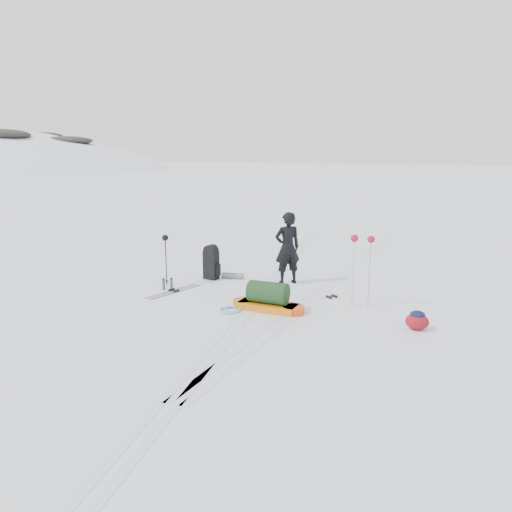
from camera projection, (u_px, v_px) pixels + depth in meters
The scene contains 13 objects.
ground at pixel (258, 298), 11.26m from camera, with size 200.00×200.00×0.00m, color white.
ski_tracks at pixel (294, 290), 11.89m from camera, with size 3.38×17.97×0.01m.
skier at pixel (287, 248), 12.33m from camera, with size 0.65×0.43×1.80m, color black.
pulk_sled at pixel (268, 299), 10.38m from camera, with size 1.62×0.64×0.61m.
expedition_rucksack at pixel (214, 263), 12.82m from camera, with size 0.99×0.46×0.90m.
ski_poles_black at pixel (165, 244), 12.13m from camera, with size 0.15×0.17×1.26m.
ski_poles_silver at pixel (362, 247), 10.34m from camera, with size 0.50×0.17×1.56m.
touring_skis_grey at pixel (174, 291), 11.76m from camera, with size 0.77×1.56×0.06m.
touring_skis_white at pixel (332, 298), 11.25m from camera, with size 1.38×1.21×0.06m.
rope_coil at pixel (231, 310), 10.36m from camera, with size 0.58×0.58×0.06m.
small_daypack at pixel (417, 320), 9.26m from camera, with size 0.49×0.40×0.37m.
thermos_pair at pixel (167, 284), 11.96m from camera, with size 0.20×0.26×0.28m.
stuff_sack at pixel (257, 291), 11.42m from camera, with size 0.38×0.34×0.20m.
Camera 1 is at (3.31, -10.28, 3.31)m, focal length 35.00 mm.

